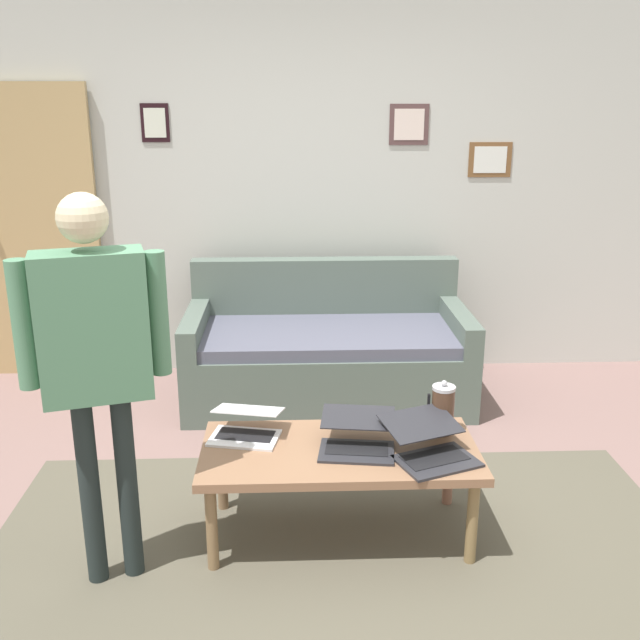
{
  "coord_description": "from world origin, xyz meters",
  "views": [
    {
      "loc": [
        0.11,
        2.95,
        1.94
      ],
      "look_at": [
        -0.04,
        -0.74,
        0.8
      ],
      "focal_mm": 40.39,
      "sensor_mm": 36.0,
      "label": 1
    }
  ],
  "objects_px": {
    "coffee_table": "(340,457)",
    "laptop_left": "(357,439)",
    "laptop_right": "(431,447)",
    "person_standing": "(95,345)",
    "french_press": "(443,409)",
    "laptop_center": "(246,428)",
    "couch": "(327,354)",
    "interior_door": "(40,235)"
  },
  "relations": [
    {
      "from": "french_press",
      "to": "person_standing",
      "type": "bearing_deg",
      "value": 15.76
    },
    {
      "from": "french_press",
      "to": "person_standing",
      "type": "height_order",
      "value": "person_standing"
    },
    {
      "from": "interior_door",
      "to": "laptop_center",
      "type": "distance_m",
      "value": 2.6
    },
    {
      "from": "laptop_right",
      "to": "french_press",
      "type": "bearing_deg",
      "value": -111.83
    },
    {
      "from": "interior_door",
      "to": "laptop_right",
      "type": "relative_size",
      "value": 4.36
    },
    {
      "from": "interior_door",
      "to": "couch",
      "type": "relative_size",
      "value": 1.11
    },
    {
      "from": "couch",
      "to": "laptop_center",
      "type": "xyz_separation_m",
      "value": [
        0.45,
        1.49,
        0.18
      ]
    },
    {
      "from": "interior_door",
      "to": "laptop_left",
      "type": "height_order",
      "value": "interior_door"
    },
    {
      "from": "couch",
      "to": "french_press",
      "type": "distance_m",
      "value": 1.57
    },
    {
      "from": "french_press",
      "to": "laptop_left",
      "type": "bearing_deg",
      "value": 19.74
    },
    {
      "from": "coffee_table",
      "to": "laptop_right",
      "type": "relative_size",
      "value": 2.64
    },
    {
      "from": "couch",
      "to": "laptop_right",
      "type": "relative_size",
      "value": 3.92
    },
    {
      "from": "laptop_right",
      "to": "person_standing",
      "type": "distance_m",
      "value": 1.47
    },
    {
      "from": "french_press",
      "to": "laptop_right",
      "type": "bearing_deg",
      "value": 68.17
    },
    {
      "from": "laptop_left",
      "to": "french_press",
      "type": "bearing_deg",
      "value": -160.26
    },
    {
      "from": "interior_door",
      "to": "laptop_right",
      "type": "distance_m",
      "value": 3.31
    },
    {
      "from": "couch",
      "to": "french_press",
      "type": "xyz_separation_m",
      "value": [
        -0.47,
        1.48,
        0.25
      ]
    },
    {
      "from": "laptop_right",
      "to": "person_standing",
      "type": "relative_size",
      "value": 0.29
    },
    {
      "from": "couch",
      "to": "laptop_center",
      "type": "relative_size",
      "value": 5.09
    },
    {
      "from": "laptop_left",
      "to": "laptop_center",
      "type": "height_order",
      "value": "laptop_center"
    },
    {
      "from": "laptop_center",
      "to": "laptop_right",
      "type": "height_order",
      "value": "laptop_right"
    },
    {
      "from": "person_standing",
      "to": "laptop_right",
      "type": "bearing_deg",
      "value": -172.96
    },
    {
      "from": "coffee_table",
      "to": "laptop_right",
      "type": "xyz_separation_m",
      "value": [
        -0.39,
        0.1,
        0.09
      ]
    },
    {
      "from": "coffee_table",
      "to": "laptop_center",
      "type": "height_order",
      "value": "laptop_center"
    },
    {
      "from": "person_standing",
      "to": "french_press",
      "type": "bearing_deg",
      "value": -164.24
    },
    {
      "from": "laptop_right",
      "to": "french_press",
      "type": "height_order",
      "value": "french_press"
    },
    {
      "from": "laptop_center",
      "to": "french_press",
      "type": "xyz_separation_m",
      "value": [
        -0.92,
        -0.01,
        0.08
      ]
    },
    {
      "from": "couch",
      "to": "laptop_center",
      "type": "height_order",
      "value": "couch"
    },
    {
      "from": "laptop_right",
      "to": "french_press",
      "type": "xyz_separation_m",
      "value": [
        -0.1,
        -0.24,
        0.07
      ]
    },
    {
      "from": "laptop_left",
      "to": "laptop_center",
      "type": "distance_m",
      "value": 0.52
    },
    {
      "from": "interior_door",
      "to": "french_press",
      "type": "relative_size",
      "value": 7.83
    },
    {
      "from": "coffee_table",
      "to": "person_standing",
      "type": "relative_size",
      "value": 0.77
    },
    {
      "from": "interior_door",
      "to": "coffee_table",
      "type": "height_order",
      "value": "interior_door"
    },
    {
      "from": "couch",
      "to": "coffee_table",
      "type": "bearing_deg",
      "value": 89.15
    },
    {
      "from": "couch",
      "to": "laptop_center",
      "type": "distance_m",
      "value": 1.57
    },
    {
      "from": "coffee_table",
      "to": "laptop_left",
      "type": "bearing_deg",
      "value": 175.06
    },
    {
      "from": "couch",
      "to": "coffee_table",
      "type": "xyz_separation_m",
      "value": [
        0.02,
        1.62,
        0.09
      ]
    },
    {
      "from": "laptop_center",
      "to": "laptop_right",
      "type": "relative_size",
      "value": 0.77
    },
    {
      "from": "french_press",
      "to": "laptop_center",
      "type": "bearing_deg",
      "value": 0.36
    },
    {
      "from": "coffee_table",
      "to": "laptop_right",
      "type": "distance_m",
      "value": 0.42
    },
    {
      "from": "laptop_right",
      "to": "person_standing",
      "type": "bearing_deg",
      "value": 7.04
    },
    {
      "from": "laptop_center",
      "to": "person_standing",
      "type": "bearing_deg",
      "value": 36.95
    }
  ]
}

